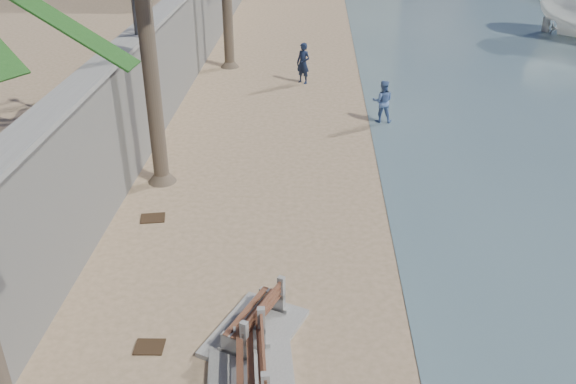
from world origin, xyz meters
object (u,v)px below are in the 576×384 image
object	(u,v)px
bench_near	(255,320)
person_b	(383,99)
bench_far	(251,367)
person_a	(303,60)

from	to	relation	value
bench_near	person_b	distance (m)	11.77
bench_near	person_b	world-z (taller)	person_b
bench_near	person_b	xyz separation A→B (m)	(3.40, 11.26, 0.46)
bench_near	bench_far	distance (m)	1.27
bench_far	person_a	world-z (taller)	person_a
bench_near	person_a	size ratio (longest dim) A/B	1.25
bench_near	person_a	bearing A→B (deg)	87.95
bench_near	person_a	world-z (taller)	person_a
bench_near	bench_far	size ratio (longest dim) A/B	1.02
bench_far	person_b	size ratio (longest dim) A/B	1.42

